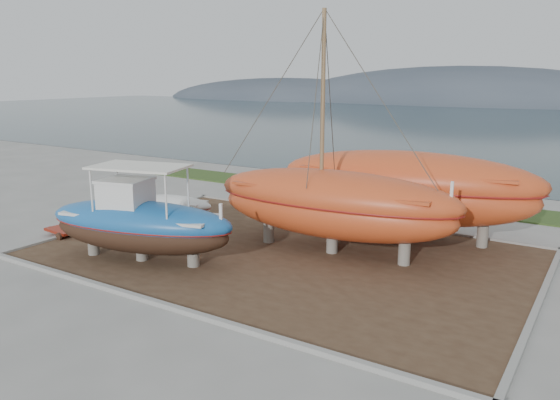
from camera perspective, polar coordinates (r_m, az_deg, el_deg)
The scene contains 10 objects.
ground at distance 18.22m, azimuth -6.49°, elevation -9.07°, with size 140.00×140.00×0.00m, color gray.
dirt_patch at distance 21.27m, azimuth 0.28°, elevation -5.63°, with size 18.00×12.00×0.06m, color #422D1E.
curb_frame at distance 21.25m, azimuth 0.28°, elevation -5.52°, with size 18.60×12.60×0.15m, color gray, non-canonical shape.
grass_strip at distance 31.27m, azimuth 11.52°, elevation 0.18°, with size 44.00×3.00×0.08m, color #284219.
sea at distance 84.06m, azimuth 25.08°, elevation 7.09°, with size 260.00×100.00×0.04m, color #1C3238, non-canonical shape.
blue_caique at distance 20.64m, azimuth -14.45°, elevation -1.39°, with size 7.38×2.31×3.56m, color #1B5EA8, non-canonical shape.
white_dinghy at distance 26.15m, azimuth -10.94°, elevation -0.90°, with size 3.94×1.48×1.18m, color silver, non-canonical shape.
orange_sailboat at distance 20.45m, azimuth 5.72°, elevation 6.68°, with size 9.88×2.91×9.07m, color #C2451D, non-canonical shape.
orange_bare_hull at distance 23.41m, azimuth 12.97°, elevation 0.39°, with size 10.93×3.28×3.58m, color #C2451D, non-canonical shape.
red_trailer at distance 25.40m, azimuth -21.64°, elevation -3.15°, with size 2.32×1.16×0.33m, color maroon, non-canonical shape.
Camera 1 is at (10.68, -13.10, 6.80)m, focal length 35.00 mm.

